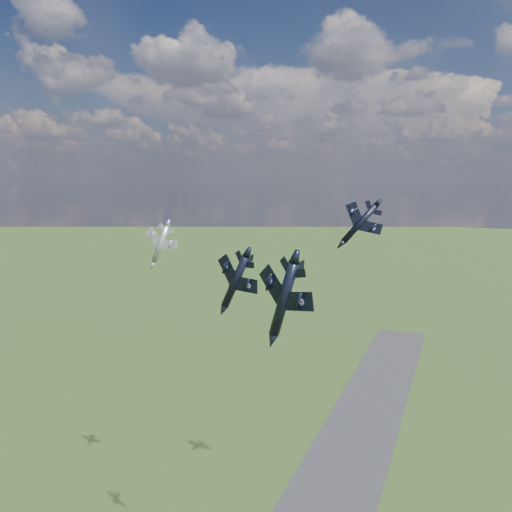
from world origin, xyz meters
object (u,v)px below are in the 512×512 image
at_px(jet_left_silver, 160,244).
at_px(jet_high_navy, 359,224).
at_px(jet_right_navy, 284,299).
at_px(jet_lead_navy, 235,282).

bearing_deg(jet_left_silver, jet_high_navy, 5.41).
xyz_separation_m(jet_high_navy, jet_left_silver, (-42.37, -9.06, -5.30)).
relative_size(jet_right_navy, jet_high_navy, 1.02).
bearing_deg(jet_right_navy, jet_high_navy, 113.93).
bearing_deg(jet_lead_navy, jet_left_silver, 158.13).
bearing_deg(jet_high_navy, jet_right_navy, -100.55).
height_order(jet_right_navy, jet_high_navy, jet_high_navy).
bearing_deg(jet_high_navy, jet_left_silver, -178.81).
height_order(jet_lead_navy, jet_right_navy, jet_right_navy).
distance_m(jet_right_navy, jet_left_silver, 56.99).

